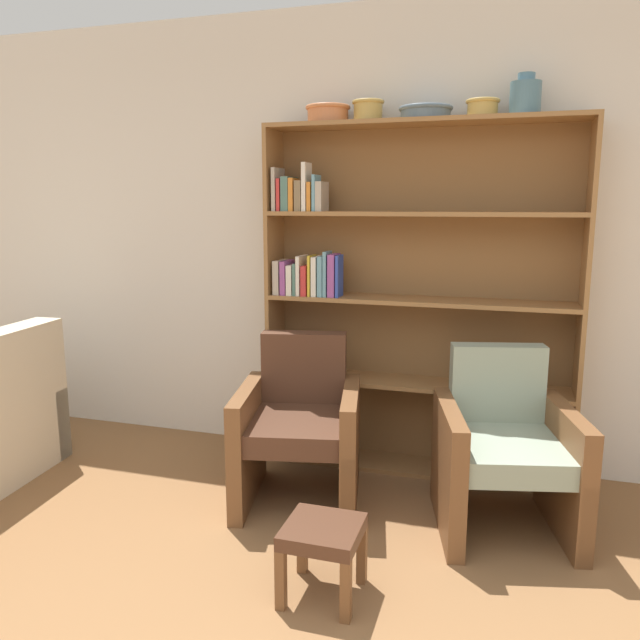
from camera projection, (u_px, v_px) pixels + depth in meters
The scene contains 10 objects.
wall_back at pixel (418, 241), 3.77m from camera, with size 12.00×0.06×2.75m.
bookshelf at pixel (393, 306), 3.72m from camera, with size 1.81×0.30×2.05m.
bowl_sage at pixel (328, 113), 3.60m from camera, with size 0.26×0.26×0.10m.
bowl_brass at pixel (368, 110), 3.53m from camera, with size 0.18×0.18×0.12m.
bowl_olive at pixel (426, 112), 3.44m from camera, with size 0.30×0.30×0.07m.
bowl_stoneware at pixel (483, 107), 3.35m from camera, with size 0.18×0.18×0.10m.
vase_tall at pixel (525, 97), 3.28m from camera, with size 0.16×0.16×0.22m.
armchair_leather at pixel (299, 427), 3.40m from camera, with size 0.77×0.80×0.88m.
armchair_cushioned at pixel (504, 450), 3.09m from camera, with size 0.78×0.81×0.88m.
footstool at pixel (323, 540), 2.54m from camera, with size 0.31×0.31×0.31m.
Camera 1 is at (0.55, -1.00, 1.60)m, focal length 35.00 mm.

